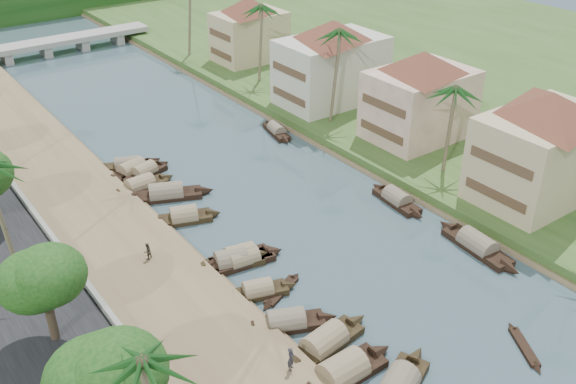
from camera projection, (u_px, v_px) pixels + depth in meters
ground at (368, 265)px, 52.75m from camera, size 220.00×220.00×0.00m
left_bank at (89, 218)px, 58.35m from camera, size 10.00×180.00×0.80m
right_bank at (373, 125)px, 76.27m from camera, size 16.00×180.00×1.20m
retaining_wall at (41, 224)px, 55.72m from camera, size 0.40×180.00×1.10m
far_right_fill at (556, 66)px, 95.33m from camera, size 60.00×220.00×1.15m
bridge at (63, 42)px, 102.43m from camera, size 28.00×4.00×2.40m
building_near at (543, 145)px, 57.98m from camera, size 14.85×14.85×10.20m
building_mid at (420, 94)px, 69.84m from camera, size 14.11×14.11×9.70m
building_far at (331, 61)px, 79.03m from camera, size 15.59×15.59×10.20m
building_distant at (249, 28)px, 93.83m from camera, size 12.62×12.62×9.20m
sampan_1 at (343, 373)px, 41.71m from camera, size 8.80×2.38×2.56m
sampan_2 at (324, 343)px, 44.11m from camera, size 9.02×3.02×2.32m
sampan_3 at (286, 323)px, 45.98m from camera, size 7.82×4.67×2.13m
sampan_4 at (258, 291)px, 49.13m from camera, size 6.64×3.33×1.90m
sampan_5 at (241, 258)px, 52.97m from camera, size 7.34×3.15×2.28m
sampan_6 at (231, 262)px, 52.47m from camera, size 7.68×3.54×2.24m
sampan_7 at (243, 260)px, 52.65m from camera, size 7.52×2.51×2.00m
sampan_8 at (184, 217)px, 58.49m from camera, size 7.20×3.94×2.19m
sampan_9 at (166, 194)px, 62.19m from camera, size 9.40×5.46×2.37m
sampan_10 at (140, 186)px, 63.59m from camera, size 7.86×2.22×2.15m
sampan_11 at (145, 173)px, 66.13m from camera, size 7.04×3.37×2.01m
sampan_12 at (128, 165)px, 67.59m from camera, size 7.54×4.33×1.87m
sampan_13 at (132, 170)px, 66.53m from camera, size 8.01×3.61×2.16m
sampan_14 at (477, 246)px, 54.50m from camera, size 2.64×9.58×2.28m
sampan_15 at (397, 200)px, 61.27m from camera, size 2.31×7.77×2.07m
sampan_16 at (277, 131)px, 75.32m from camera, size 2.77×7.20×1.79m
canoe_0 at (524, 347)px, 44.25m from camera, size 3.20×4.87×0.69m
canoe_1 at (281, 291)px, 49.62m from camera, size 5.30×2.95×0.87m
canoe_2 at (175, 216)px, 59.34m from camera, size 5.38×2.01×0.78m
palm_1 at (454, 91)px, 60.69m from camera, size 3.20×3.20×10.25m
palm_2 at (335, 34)px, 70.82m from camera, size 3.20×3.20×12.18m
palm_3 at (259, 8)px, 83.26m from camera, size 3.20×3.20×11.61m
palm_4 at (150, 360)px, 29.19m from camera, size 3.20×3.20×10.55m
tree_1 at (107, 376)px, 33.21m from camera, size 5.39×5.39×7.44m
tree_2 at (42, 279)px, 40.77m from camera, size 4.82×4.82×7.01m
tree_6 at (354, 50)px, 82.67m from camera, size 4.85×4.85×7.37m
person_near at (291, 359)px, 41.08m from camera, size 0.76×0.71×1.75m
person_far at (147, 251)px, 51.88m from camera, size 0.83×0.73×1.44m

